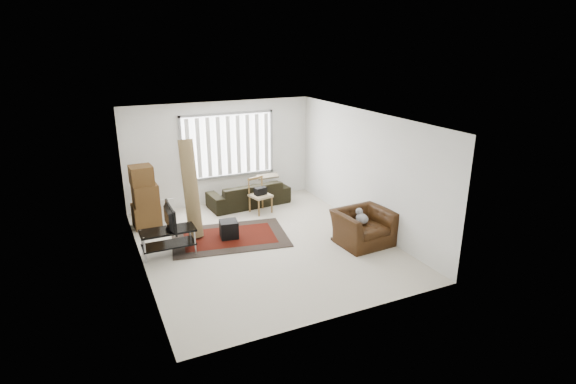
% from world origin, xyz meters
% --- Properties ---
extents(room, '(6.00, 6.02, 2.71)m').
position_xyz_m(room, '(0.03, 0.51, 1.76)').
color(room, beige).
rests_on(room, ground).
extents(persian_rug, '(2.74, 2.07, 0.02)m').
position_xyz_m(persian_rug, '(-0.58, 0.63, 0.01)').
color(persian_rug, black).
rests_on(persian_rug, ground).
extents(tv_stand, '(1.09, 0.49, 0.55)m').
position_xyz_m(tv_stand, '(-1.95, 0.35, 0.39)').
color(tv_stand, black).
rests_on(tv_stand, ground).
extents(tv, '(0.11, 0.89, 0.51)m').
position_xyz_m(tv, '(-1.95, 0.35, 0.80)').
color(tv, black).
rests_on(tv, tv_stand).
extents(subwoofer, '(0.43, 0.43, 0.38)m').
position_xyz_m(subwoofer, '(-0.59, 0.62, 0.21)').
color(subwoofer, black).
rests_on(subwoofer, persian_rug).
extents(moving_boxes, '(0.63, 0.58, 1.47)m').
position_xyz_m(moving_boxes, '(-2.13, 2.06, 0.68)').
color(moving_boxes, brown).
rests_on(moving_boxes, ground).
extents(white_flatpack, '(0.51, 0.22, 0.64)m').
position_xyz_m(white_flatpack, '(-1.75, 1.92, 0.32)').
color(white_flatpack, silver).
rests_on(white_flatpack, ground).
extents(rolled_rug, '(0.35, 0.72, 2.17)m').
position_xyz_m(rolled_rug, '(-1.25, 1.13, 1.09)').
color(rolled_rug, brown).
rests_on(rolled_rug, ground).
extents(sofa, '(2.19, 1.08, 0.82)m').
position_xyz_m(sofa, '(0.55, 2.45, 0.41)').
color(sofa, black).
rests_on(sofa, ground).
extents(side_chair, '(0.58, 0.58, 0.89)m').
position_xyz_m(side_chair, '(0.63, 1.83, 0.49)').
color(side_chair, '#9D8C67').
rests_on(side_chair, ground).
extents(armchair, '(1.20, 1.06, 0.84)m').
position_xyz_m(armchair, '(1.93, -0.85, 0.42)').
color(armchair, '#311A0A').
rests_on(armchair, ground).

